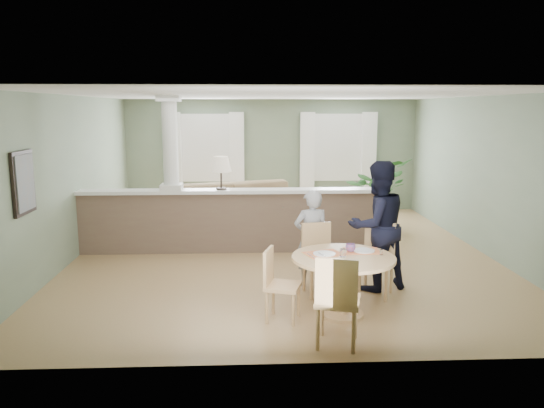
{
  "coord_description": "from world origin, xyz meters",
  "views": [
    {
      "loc": [
        -0.59,
        -8.86,
        2.49
      ],
      "look_at": [
        -0.23,
        -1.0,
        1.06
      ],
      "focal_mm": 35.0,
      "sensor_mm": 36.0,
      "label": 1
    }
  ],
  "objects_px": {
    "chair_far_boy": "(319,255)",
    "chair_near": "(337,297)",
    "houseplant": "(376,194)",
    "chair_far_man": "(378,256)",
    "dining_table": "(343,268)",
    "chair_side": "(277,281)",
    "child_person": "(311,238)",
    "sofa": "(236,208)",
    "man_person": "(377,226)"
  },
  "relations": [
    {
      "from": "sofa",
      "to": "dining_table",
      "type": "bearing_deg",
      "value": -90.38
    },
    {
      "from": "dining_table",
      "to": "chair_far_man",
      "type": "height_order",
      "value": "chair_far_man"
    },
    {
      "from": "man_person",
      "to": "dining_table",
      "type": "bearing_deg",
      "value": 36.54
    },
    {
      "from": "dining_table",
      "to": "child_person",
      "type": "bearing_deg",
      "value": 102.39
    },
    {
      "from": "chair_far_man",
      "to": "child_person",
      "type": "relative_size",
      "value": 0.71
    },
    {
      "from": "chair_near",
      "to": "sofa",
      "type": "bearing_deg",
      "value": -63.21
    },
    {
      "from": "chair_far_boy",
      "to": "child_person",
      "type": "xyz_separation_m",
      "value": [
        -0.06,
        0.31,
        0.16
      ]
    },
    {
      "from": "chair_near",
      "to": "child_person",
      "type": "xyz_separation_m",
      "value": [
        -0.03,
        2.02,
        0.13
      ]
    },
    {
      "from": "chair_far_boy",
      "to": "chair_side",
      "type": "distance_m",
      "value": 1.1
    },
    {
      "from": "houseplant",
      "to": "chair_far_man",
      "type": "xyz_separation_m",
      "value": [
        -0.94,
        -3.97,
        -0.2
      ]
    },
    {
      "from": "houseplant",
      "to": "child_person",
      "type": "relative_size",
      "value": 1.06
    },
    {
      "from": "chair_near",
      "to": "chair_side",
      "type": "relative_size",
      "value": 1.16
    },
    {
      "from": "dining_table",
      "to": "child_person",
      "type": "relative_size",
      "value": 0.9
    },
    {
      "from": "child_person",
      "to": "man_person",
      "type": "height_order",
      "value": "man_person"
    },
    {
      "from": "sofa",
      "to": "chair_near",
      "type": "distance_m",
      "value": 5.61
    },
    {
      "from": "chair_far_man",
      "to": "chair_side",
      "type": "distance_m",
      "value": 1.63
    },
    {
      "from": "houseplant",
      "to": "dining_table",
      "type": "xyz_separation_m",
      "value": [
        -1.54,
        -4.72,
        -0.14
      ]
    },
    {
      "from": "dining_table",
      "to": "chair_side",
      "type": "bearing_deg",
      "value": -173.94
    },
    {
      "from": "chair_near",
      "to": "houseplant",
      "type": "bearing_deg",
      "value": -92.58
    },
    {
      "from": "child_person",
      "to": "chair_near",
      "type": "bearing_deg",
      "value": 81.23
    },
    {
      "from": "chair_near",
      "to": "man_person",
      "type": "relative_size",
      "value": 0.56
    },
    {
      "from": "houseplant",
      "to": "dining_table",
      "type": "height_order",
      "value": "houseplant"
    },
    {
      "from": "chair_far_boy",
      "to": "chair_near",
      "type": "xyz_separation_m",
      "value": [
        -0.03,
        -1.71,
        0.03
      ]
    },
    {
      "from": "sofa",
      "to": "chair_far_boy",
      "type": "distance_m",
      "value": 3.97
    },
    {
      "from": "dining_table",
      "to": "man_person",
      "type": "xyz_separation_m",
      "value": [
        0.63,
        0.96,
        0.3
      ]
    },
    {
      "from": "chair_side",
      "to": "child_person",
      "type": "relative_size",
      "value": 0.63
    },
    {
      "from": "chair_far_boy",
      "to": "chair_near",
      "type": "bearing_deg",
      "value": -101.29
    },
    {
      "from": "man_person",
      "to": "sofa",
      "type": "bearing_deg",
      "value": -81.18
    },
    {
      "from": "houseplant",
      "to": "chair_near",
      "type": "relative_size",
      "value": 1.45
    },
    {
      "from": "chair_near",
      "to": "chair_far_man",
      "type": "bearing_deg",
      "value": -102.03
    },
    {
      "from": "dining_table",
      "to": "chair_side",
      "type": "relative_size",
      "value": 1.43
    },
    {
      "from": "chair_far_boy",
      "to": "child_person",
      "type": "bearing_deg",
      "value": 91.55
    },
    {
      "from": "sofa",
      "to": "man_person",
      "type": "xyz_separation_m",
      "value": [
        2.02,
        -3.66,
        0.42
      ]
    },
    {
      "from": "sofa",
      "to": "chair_far_boy",
      "type": "bearing_deg",
      "value": -89.52
    },
    {
      "from": "houseplant",
      "to": "child_person",
      "type": "height_order",
      "value": "houseplant"
    },
    {
      "from": "sofa",
      "to": "man_person",
      "type": "relative_size",
      "value": 1.82
    },
    {
      "from": "houseplant",
      "to": "chair_side",
      "type": "height_order",
      "value": "houseplant"
    },
    {
      "from": "sofa",
      "to": "chair_far_man",
      "type": "xyz_separation_m",
      "value": [
        1.98,
        -3.87,
        0.06
      ]
    },
    {
      "from": "chair_side",
      "to": "man_person",
      "type": "relative_size",
      "value": 0.48
    },
    {
      "from": "houseplant",
      "to": "chair_far_boy",
      "type": "height_order",
      "value": "houseplant"
    },
    {
      "from": "sofa",
      "to": "houseplant",
      "type": "distance_m",
      "value": 2.93
    },
    {
      "from": "child_person",
      "to": "man_person",
      "type": "relative_size",
      "value": 0.77
    },
    {
      "from": "man_person",
      "to": "chair_near",
      "type": "bearing_deg",
      "value": 44.98
    },
    {
      "from": "sofa",
      "to": "chair_side",
      "type": "bearing_deg",
      "value": -99.98
    },
    {
      "from": "sofa",
      "to": "child_person",
      "type": "xyz_separation_m",
      "value": [
        1.13,
        -3.48,
        0.21
      ]
    },
    {
      "from": "chair_far_man",
      "to": "man_person",
      "type": "height_order",
      "value": "man_person"
    },
    {
      "from": "chair_side",
      "to": "dining_table",
      "type": "bearing_deg",
      "value": -67.56
    },
    {
      "from": "houseplant",
      "to": "sofa",
      "type": "bearing_deg",
      "value": -177.98
    },
    {
      "from": "dining_table",
      "to": "chair_far_man",
      "type": "distance_m",
      "value": 0.96
    },
    {
      "from": "houseplant",
      "to": "man_person",
      "type": "bearing_deg",
      "value": -103.49
    }
  ]
}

